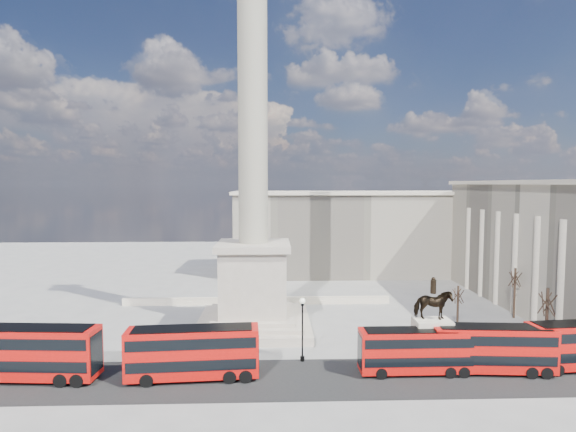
{
  "coord_description": "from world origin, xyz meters",
  "views": [
    {
      "loc": [
        2.44,
        -50.45,
        18.05
      ],
      "look_at": [
        4.16,
        0.71,
        14.41
      ],
      "focal_mm": 28.0,
      "sensor_mm": 36.0,
      "label": 1
    }
  ],
  "objects_px": {
    "victorian_lamp": "(302,324)",
    "equestrian_statue": "(432,336)",
    "red_bus_b": "(416,351)",
    "pedestrian_crossing": "(375,354)",
    "nelsons_column": "(253,226)",
    "red_bus_c": "(493,348)",
    "pedestrian_walking": "(382,353)",
    "pedestrian_standing": "(424,343)",
    "red_bus_a": "(194,352)",
    "red_bus_e": "(31,353)"
  },
  "relations": [
    {
      "from": "victorian_lamp",
      "to": "equestrian_statue",
      "type": "distance_m",
      "value": 12.81
    },
    {
      "from": "red_bus_b",
      "to": "pedestrian_crossing",
      "type": "xyz_separation_m",
      "value": [
        -3.31,
        2.78,
        -1.42
      ]
    },
    {
      "from": "nelsons_column",
      "to": "red_bus_c",
      "type": "relative_size",
      "value": 4.35
    },
    {
      "from": "nelsons_column",
      "to": "red_bus_b",
      "type": "relative_size",
      "value": 4.68
    },
    {
      "from": "equestrian_statue",
      "to": "pedestrian_walking",
      "type": "xyz_separation_m",
      "value": [
        -4.6,
        1.42,
        -2.2
      ]
    },
    {
      "from": "nelsons_column",
      "to": "pedestrian_standing",
      "type": "bearing_deg",
      "value": -24.64
    },
    {
      "from": "equestrian_statue",
      "to": "pedestrian_crossing",
      "type": "relative_size",
      "value": 5.34
    },
    {
      "from": "red_bus_a",
      "to": "pedestrian_crossing",
      "type": "height_order",
      "value": "red_bus_a"
    },
    {
      "from": "nelsons_column",
      "to": "victorian_lamp",
      "type": "distance_m",
      "value": 15.16
    },
    {
      "from": "red_bus_c",
      "to": "victorian_lamp",
      "type": "bearing_deg",
      "value": 173.49
    },
    {
      "from": "victorian_lamp",
      "to": "pedestrian_walking",
      "type": "relative_size",
      "value": 3.36
    },
    {
      "from": "nelsons_column",
      "to": "equestrian_statue",
      "type": "distance_m",
      "value": 24.22
    },
    {
      "from": "pedestrian_crossing",
      "to": "red_bus_e",
      "type": "bearing_deg",
      "value": 66.31
    },
    {
      "from": "nelsons_column",
      "to": "red_bus_e",
      "type": "relative_size",
      "value": 3.98
    },
    {
      "from": "victorian_lamp",
      "to": "equestrian_statue",
      "type": "xyz_separation_m",
      "value": [
        12.62,
        -2.05,
        -0.67
      ]
    },
    {
      "from": "victorian_lamp",
      "to": "pedestrian_crossing",
      "type": "distance_m",
      "value": 7.91
    },
    {
      "from": "pedestrian_walking",
      "to": "nelsons_column",
      "type": "bearing_deg",
      "value": 108.39
    },
    {
      "from": "red_bus_b",
      "to": "pedestrian_standing",
      "type": "bearing_deg",
      "value": 63.97
    },
    {
      "from": "red_bus_b",
      "to": "red_bus_a",
      "type": "bearing_deg",
      "value": -178.87
    },
    {
      "from": "nelsons_column",
      "to": "pedestrian_standing",
      "type": "distance_m",
      "value": 23.88
    },
    {
      "from": "red_bus_c",
      "to": "red_bus_a",
      "type": "bearing_deg",
      "value": -174.67
    },
    {
      "from": "red_bus_b",
      "to": "pedestrian_standing",
      "type": "xyz_separation_m",
      "value": [
        2.74,
        5.68,
        -1.37
      ]
    },
    {
      "from": "equestrian_statue",
      "to": "pedestrian_crossing",
      "type": "height_order",
      "value": "equestrian_statue"
    },
    {
      "from": "red_bus_b",
      "to": "red_bus_c",
      "type": "distance_m",
      "value": 7.42
    },
    {
      "from": "red_bus_c",
      "to": "pedestrian_standing",
      "type": "bearing_deg",
      "value": 133.49
    },
    {
      "from": "red_bus_e",
      "to": "equestrian_statue",
      "type": "xyz_separation_m",
      "value": [
        37.81,
        1.64,
        0.54
      ]
    },
    {
      "from": "victorian_lamp",
      "to": "red_bus_b",
      "type": "bearing_deg",
      "value": -17.82
    },
    {
      "from": "pedestrian_standing",
      "to": "pedestrian_walking",
      "type": "bearing_deg",
      "value": 30.04
    },
    {
      "from": "red_bus_e",
      "to": "pedestrian_crossing",
      "type": "bearing_deg",
      "value": 9.12
    },
    {
      "from": "victorian_lamp",
      "to": "equestrian_statue",
      "type": "height_order",
      "value": "equestrian_statue"
    },
    {
      "from": "equestrian_statue",
      "to": "pedestrian_walking",
      "type": "bearing_deg",
      "value": 162.82
    },
    {
      "from": "pedestrian_standing",
      "to": "nelsons_column",
      "type": "bearing_deg",
      "value": -23.13
    },
    {
      "from": "nelsons_column",
      "to": "red_bus_e",
      "type": "bearing_deg",
      "value": -143.64
    },
    {
      "from": "red_bus_b",
      "to": "victorian_lamp",
      "type": "height_order",
      "value": "victorian_lamp"
    },
    {
      "from": "red_bus_a",
      "to": "red_bus_b",
      "type": "bearing_deg",
      "value": -2.29
    },
    {
      "from": "red_bus_a",
      "to": "red_bus_b",
      "type": "height_order",
      "value": "red_bus_a"
    },
    {
      "from": "nelsons_column",
      "to": "red_bus_b",
      "type": "distance_m",
      "value": 23.96
    },
    {
      "from": "nelsons_column",
      "to": "red_bus_e",
      "type": "distance_m",
      "value": 26.64
    },
    {
      "from": "red_bus_b",
      "to": "victorian_lamp",
      "type": "relative_size",
      "value": 1.63
    },
    {
      "from": "red_bus_b",
      "to": "equestrian_statue",
      "type": "height_order",
      "value": "equestrian_statue"
    },
    {
      "from": "equestrian_statue",
      "to": "red_bus_c",
      "type": "bearing_deg",
      "value": -14.94
    },
    {
      "from": "red_bus_b",
      "to": "victorian_lamp",
      "type": "distance_m",
      "value": 11.26
    },
    {
      "from": "red_bus_b",
      "to": "red_bus_c",
      "type": "bearing_deg",
      "value": -0.92
    },
    {
      "from": "pedestrian_standing",
      "to": "red_bus_a",
      "type": "bearing_deg",
      "value": 16.2
    },
    {
      "from": "nelsons_column",
      "to": "pedestrian_standing",
      "type": "relative_size",
      "value": 27.99
    },
    {
      "from": "red_bus_b",
      "to": "red_bus_e",
      "type": "relative_size",
      "value": 0.85
    },
    {
      "from": "red_bus_b",
      "to": "pedestrian_crossing",
      "type": "relative_size",
      "value": 6.29
    },
    {
      "from": "red_bus_e",
      "to": "victorian_lamp",
      "type": "distance_m",
      "value": 25.49
    },
    {
      "from": "equestrian_statue",
      "to": "pedestrian_crossing",
      "type": "bearing_deg",
      "value": 165.04
    },
    {
      "from": "victorian_lamp",
      "to": "pedestrian_crossing",
      "type": "bearing_deg",
      "value": -4.9
    }
  ]
}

